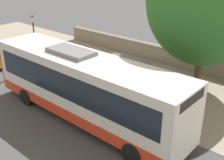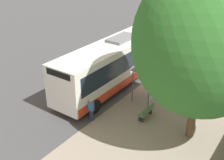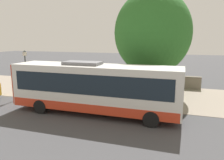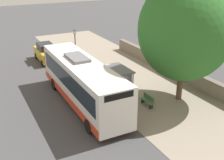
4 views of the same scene
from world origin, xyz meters
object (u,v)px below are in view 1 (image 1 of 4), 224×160
Objects in this scene: bus at (84,86)px; bus_shelter at (126,67)px; pedestrian at (184,124)px; street_lamp_near at (35,39)px; bench at (171,98)px.

bus reaches higher than bus_shelter.
bus is 7.51× the size of pedestrian.
street_lamp_near is at bearing -83.50° from bus_shelter.
bench is 10.88m from street_lamp_near.
bus_shelter is 3.22m from bench.
pedestrian is (-1.64, 5.00, -0.99)m from bus.
street_lamp_near is (1.98, -10.50, 2.05)m from bench.
pedestrian is at bearing 108.14° from bus.
bench is (-1.07, 2.59, -1.58)m from bus_shelter.
bench is 0.33× the size of street_lamp_near.
street_lamp_near reaches higher than pedestrian.
bus_shelter is at bearing 96.50° from street_lamp_near.
bus_shelter is at bearing -108.69° from pedestrian.
bus_shelter is 7.97m from street_lamp_near.
pedestrian is 12.85m from street_lamp_near.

